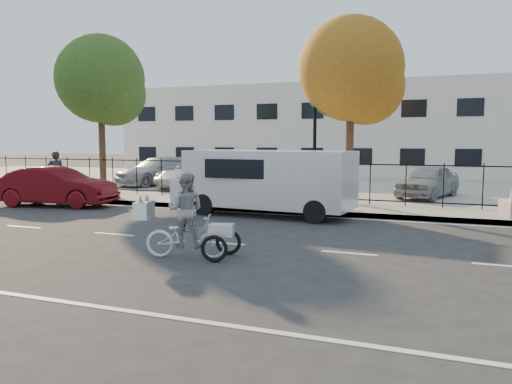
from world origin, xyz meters
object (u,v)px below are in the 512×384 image
at_px(lot_car_d, 428,181).
at_px(lamppost, 315,119).
at_px(lot_car_b, 196,174).
at_px(lot_car_a, 159,171).
at_px(zebra_trike, 186,225).
at_px(red_sedan, 56,187).
at_px(white_van, 266,180).
at_px(pedestrian, 56,174).

bearing_deg(lot_car_d, lamppost, -119.35).
xyz_separation_m(lamppost, lot_car_b, (-6.62, 3.65, -2.33)).
bearing_deg(lot_car_a, zebra_trike, -37.42).
bearing_deg(lot_car_d, red_sedan, -134.91).
bearing_deg(lamppost, lot_car_a, 154.06).
relative_size(zebra_trike, white_van, 0.34).
xyz_separation_m(white_van, lot_car_d, (4.72, 5.72, -0.34)).
height_order(pedestrian, lot_car_b, pedestrian).
height_order(zebra_trike, lot_car_d, zebra_trike).
relative_size(red_sedan, lot_car_d, 1.14).
height_order(zebra_trike, lot_car_b, zebra_trike).
bearing_deg(lamppost, red_sedan, -161.25).
height_order(lot_car_a, lot_car_b, lot_car_a).
height_order(lamppost, zebra_trike, lamppost).
bearing_deg(red_sedan, white_van, -94.76).
distance_m(red_sedan, lot_car_b, 7.01).
relative_size(pedestrian, lot_car_a, 0.38).
bearing_deg(zebra_trike, lamppost, -18.35).
xyz_separation_m(lamppost, pedestrian, (-10.29, -1.40, -2.06)).
bearing_deg(lamppost, pedestrian, -172.25).
distance_m(lot_car_a, lot_car_b, 2.67).
bearing_deg(white_van, red_sedan, -170.08).
bearing_deg(zebra_trike, lot_car_d, -34.50).
bearing_deg(lot_car_a, lot_car_b, 0.99).
xyz_separation_m(zebra_trike, lot_car_b, (-6.08, 12.00, 0.10)).
bearing_deg(lot_car_b, lot_car_d, 9.63).
bearing_deg(lot_car_b, zebra_trike, -52.26).
distance_m(lamppost, red_sedan, 9.64).
bearing_deg(white_van, lot_car_d, 55.31).
xyz_separation_m(white_van, lot_car_a, (-8.16, 6.76, -0.29)).
bearing_deg(red_sedan, lot_car_d, -72.78).
bearing_deg(white_van, lamppost, 71.25).
xyz_separation_m(red_sedan, lot_car_b, (2.22, 6.65, 0.07)).
distance_m(zebra_trike, red_sedan, 9.87).
distance_m(lamppost, pedestrian, 10.58).
xyz_separation_m(red_sedan, lot_car_d, (12.55, 6.42, 0.08)).
bearing_deg(lot_car_b, lot_car_a, 173.23).
height_order(red_sedan, lot_car_a, lot_car_a).
distance_m(lamppost, zebra_trike, 8.72).
distance_m(white_van, lot_car_a, 10.60).
bearing_deg(pedestrian, red_sedan, 96.11).
bearing_deg(white_van, pedestrian, 179.28).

